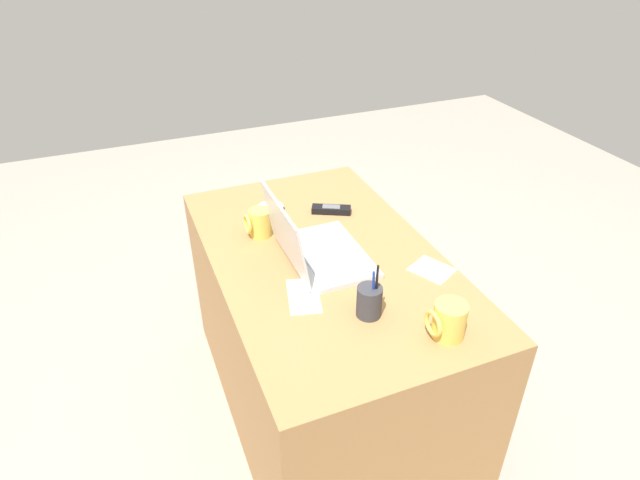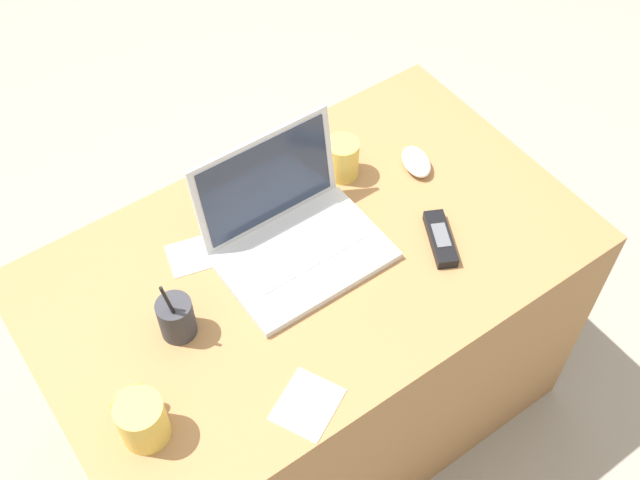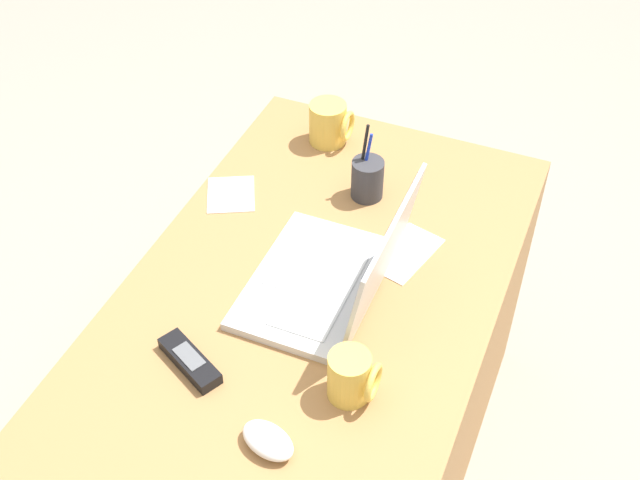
{
  "view_description": "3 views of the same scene",
  "coord_description": "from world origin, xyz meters",
  "px_view_note": "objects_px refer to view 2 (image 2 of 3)",
  "views": [
    {
      "loc": [
        -1.34,
        0.56,
        1.7
      ],
      "look_at": [
        0.04,
        0.0,
        0.74
      ],
      "focal_mm": 30.24,
      "sensor_mm": 36.0,
      "label": 1
    },
    {
      "loc": [
        -0.57,
        -0.84,
        2.06
      ],
      "look_at": [
        0.0,
        -0.03,
        0.79
      ],
      "focal_mm": 44.48,
      "sensor_mm": 36.0,
      "label": 2
    },
    {
      "loc": [
        1.02,
        0.45,
        1.9
      ],
      "look_at": [
        -0.05,
        -0.0,
        0.8
      ],
      "focal_mm": 46.41,
      "sensor_mm": 36.0,
      "label": 3
    }
  ],
  "objects_px": {
    "computer_mouse": "(416,162)",
    "coffee_mug_tall": "(341,157)",
    "coffee_mug_white": "(141,419)",
    "laptop": "(292,233)",
    "cordless_phone": "(440,239)",
    "pen_holder": "(176,318)"
  },
  "relations": [
    {
      "from": "coffee_mug_tall",
      "to": "cordless_phone",
      "type": "bearing_deg",
      "value": -79.82
    },
    {
      "from": "computer_mouse",
      "to": "coffee_mug_tall",
      "type": "distance_m",
      "value": 0.18
    },
    {
      "from": "laptop",
      "to": "pen_holder",
      "type": "xyz_separation_m",
      "value": [
        -0.3,
        -0.05,
        0.0
      ]
    },
    {
      "from": "coffee_mug_tall",
      "to": "cordless_phone",
      "type": "height_order",
      "value": "coffee_mug_tall"
    },
    {
      "from": "cordless_phone",
      "to": "pen_holder",
      "type": "bearing_deg",
      "value": 167.27
    },
    {
      "from": "laptop",
      "to": "computer_mouse",
      "type": "bearing_deg",
      "value": 4.44
    },
    {
      "from": "computer_mouse",
      "to": "coffee_mug_tall",
      "type": "bearing_deg",
      "value": 166.88
    },
    {
      "from": "coffee_mug_tall",
      "to": "pen_holder",
      "type": "distance_m",
      "value": 0.54
    },
    {
      "from": "computer_mouse",
      "to": "pen_holder",
      "type": "xyz_separation_m",
      "value": [
        -0.67,
        -0.07,
        0.03
      ]
    },
    {
      "from": "laptop",
      "to": "coffee_mug_white",
      "type": "distance_m",
      "value": 0.5
    },
    {
      "from": "laptop",
      "to": "cordless_phone",
      "type": "relative_size",
      "value": 2.33
    },
    {
      "from": "coffee_mug_white",
      "to": "coffee_mug_tall",
      "type": "relative_size",
      "value": 1.06
    },
    {
      "from": "coffee_mug_tall",
      "to": "cordless_phone",
      "type": "relative_size",
      "value": 0.65
    },
    {
      "from": "pen_holder",
      "to": "computer_mouse",
      "type": "bearing_deg",
      "value": 6.34
    },
    {
      "from": "laptop",
      "to": "computer_mouse",
      "type": "height_order",
      "value": "laptop"
    },
    {
      "from": "computer_mouse",
      "to": "coffee_mug_white",
      "type": "bearing_deg",
      "value": -147.64
    },
    {
      "from": "coffee_mug_white",
      "to": "pen_holder",
      "type": "relative_size",
      "value": 0.58
    },
    {
      "from": "computer_mouse",
      "to": "laptop",
      "type": "bearing_deg",
      "value": -158.61
    },
    {
      "from": "coffee_mug_white",
      "to": "pen_holder",
      "type": "distance_m",
      "value": 0.22
    },
    {
      "from": "computer_mouse",
      "to": "coffee_mug_tall",
      "type": "xyz_separation_m",
      "value": [
        -0.15,
        0.09,
        0.03
      ]
    },
    {
      "from": "coffee_mug_white",
      "to": "pen_holder",
      "type": "bearing_deg",
      "value": 44.68
    },
    {
      "from": "computer_mouse",
      "to": "coffee_mug_white",
      "type": "distance_m",
      "value": 0.85
    }
  ]
}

